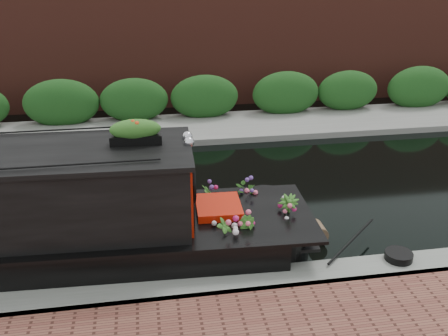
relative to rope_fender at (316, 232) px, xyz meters
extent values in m
plane|color=black|center=(-3.15, 2.02, -0.16)|extent=(80.00, 80.00, 0.00)
cube|color=gray|center=(-3.15, -1.28, -0.16)|extent=(40.00, 0.60, 0.50)
cube|color=gray|center=(-3.15, 6.22, -0.16)|extent=(40.00, 2.40, 0.34)
cube|color=#1A4718|center=(-3.15, 7.12, -0.16)|extent=(40.00, 1.10, 2.80)
cube|color=#58271E|center=(-3.15, 9.22, -0.16)|extent=(40.00, 1.00, 8.00)
cube|color=red|center=(-2.24, 0.00, 1.16)|extent=(0.12, 1.63, 1.25)
cube|color=black|center=(-3.48, -0.83, 1.23)|extent=(0.84, 0.06, 0.51)
cube|color=red|center=(-1.76, 0.00, 0.49)|extent=(0.78, 0.87, 0.46)
sphere|color=silver|center=(-2.24, -0.13, 1.89)|extent=(0.17, 0.17, 0.17)
sphere|color=silver|center=(-2.24, 0.13, 1.89)|extent=(0.17, 0.17, 0.17)
cube|color=black|center=(-3.04, 0.00, 1.93)|extent=(0.79, 0.25, 0.15)
ellipsoid|color=#E54519|center=(-3.04, 0.00, 2.12)|extent=(0.86, 0.24, 0.22)
imported|color=#346D24|center=(-1.77, -0.70, 0.53)|extent=(0.35, 0.34, 0.55)
imported|color=#346D24|center=(-1.40, -0.69, 0.52)|extent=(0.38, 0.37, 0.54)
imported|color=#346D24|center=(-1.11, 0.59, 0.50)|extent=(0.59, 0.57, 0.50)
imported|color=#346D24|center=(-0.63, -0.24, 0.57)|extent=(0.49, 0.49, 0.63)
imported|color=#346D24|center=(-1.87, 0.63, 0.51)|extent=(0.23, 0.30, 0.52)
cylinder|color=brown|center=(0.00, 0.00, 0.00)|extent=(0.33, 0.38, 0.33)
cylinder|color=black|center=(0.95, -1.15, 0.15)|extent=(0.44, 0.44, 0.12)
camera|label=1|loc=(-2.88, -7.31, 4.57)|focal=40.00mm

